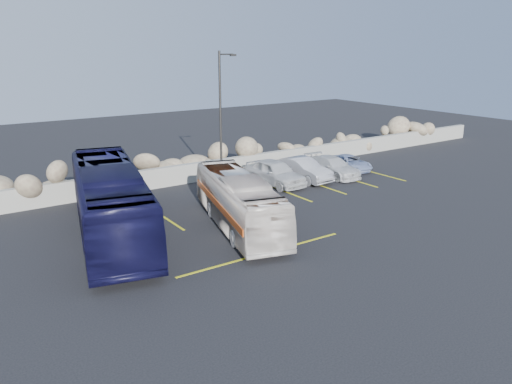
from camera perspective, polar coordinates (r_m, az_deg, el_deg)
ground at (r=21.16m, az=3.44°, el=-6.60°), size 90.00×90.00×0.00m
seawall at (r=30.83m, az=-10.32°, el=1.72°), size 60.00×0.40×1.20m
riprap_pile at (r=31.74m, az=-11.28°, el=3.39°), size 54.00×2.80×2.60m
parking_lines at (r=27.98m, az=3.99°, el=-0.81°), size 18.16×9.36×0.01m
lamppost at (r=29.07m, az=-3.99°, el=8.50°), size 1.14×0.18×8.00m
vintage_bus at (r=23.37m, az=-1.96°, el=-1.09°), size 4.40×9.15×2.48m
tour_coach at (r=23.07m, az=-16.32°, el=-1.03°), size 5.28×11.90×3.23m
car_a at (r=30.72m, az=2.19°, el=2.26°), size 2.00×4.60×1.54m
car_b at (r=31.86m, az=5.35°, el=2.60°), size 1.76×4.40×1.42m
car_c at (r=33.16m, az=8.75°, el=2.88°), size 1.87×4.38×1.26m
car_d at (r=35.07m, az=10.58°, el=3.32°), size 1.90×3.72×1.01m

